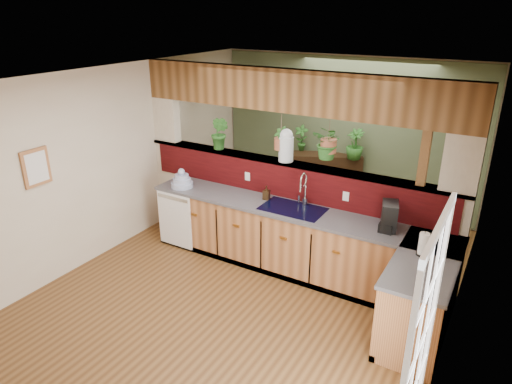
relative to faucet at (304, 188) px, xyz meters
The scene contains 27 objects.
ground 1.64m from the faucet, 105.95° to the right, with size 4.60×7.00×0.01m, color brown.
ceiling 1.87m from the faucet, 105.95° to the right, with size 4.60×7.00×0.01m, color brown.
wall_back 2.40m from the faucet, 97.77° to the left, with size 4.60×0.02×2.60m, color beige.
wall_left 2.86m from the faucet, 156.68° to the right, with size 0.02×7.00×2.60m, color beige.
wall_right 2.28m from the faucet, 29.78° to the right, with size 0.02×7.00×2.60m, color beige.
pass_through_partition 0.37m from the faucet, 143.59° to the left, with size 4.60×0.21×2.60m.
pass_through_ledge 0.45m from the faucet, 145.90° to the left, with size 4.60×0.21×0.04m, color brown.
header_beam 1.24m from the faucet, 145.90° to the left, with size 4.60×0.15×0.55m, color brown.
sage_backwall 2.38m from the faucet, 97.84° to the left, with size 4.55×0.02×2.55m, color #546545.
countertop 0.91m from the faucet, 27.05° to the right, with size 4.14×1.52×0.90m.
dishwasher 1.99m from the faucet, 165.44° to the right, with size 0.58×0.03×0.82m.
navy_sink 0.37m from the faucet, 115.14° to the right, with size 0.82×0.50×0.18m.
french_door 3.12m from the faucet, 51.31° to the right, with size 0.06×1.02×2.16m, color white.
framed_print 3.26m from the faucet, 143.35° to the right, with size 0.04×0.35×0.45m.
faucet is the anchor object (origin of this frame).
dish_stack 1.82m from the faucet, behind, with size 0.32×0.32×0.28m.
soap_dispenser 0.55m from the faucet, behind, with size 0.09×0.09×0.19m, color #382614.
coffee_maker 1.15m from the faucet, ahead, with size 0.18×0.30×0.33m.
paper_towel 1.71m from the faucet, 18.33° to the right, with size 0.13×0.13×0.27m.
glass_jar 0.64m from the faucet, 149.96° to the left, with size 0.20×0.20×0.44m.
ledge_plant_left 1.54m from the faucet, behind, with size 0.27×0.22×0.49m, color #275E20.
hanging_plant_a 0.81m from the faucet, 154.35° to the left, with size 0.24×0.20×0.51m.
hanging_plant_b 0.83m from the faucet, 45.33° to the left, with size 0.45×0.41×0.56m.
shelving_console 2.29m from the faucet, 105.62° to the left, with size 1.33×0.36×0.89m, color black.
shelf_plant_a 2.36m from the faucet, 115.92° to the left, with size 0.24×0.16×0.45m, color #275E20.
shelf_plant_b 2.12m from the faucet, 91.36° to the left, with size 0.29×0.29×0.51m, color #275E20.
floor_plant 1.20m from the faucet, 80.46° to the left, with size 0.70×0.61×0.78m, color #275E20.
Camera 1 is at (2.55, -3.89, 3.30)m, focal length 32.00 mm.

